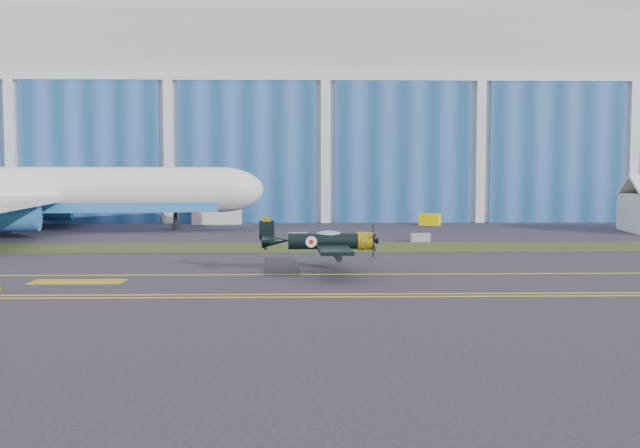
{
  "coord_description": "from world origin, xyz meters",
  "views": [
    {
      "loc": [
        -3.57,
        -56.57,
        7.03
      ],
      "look_at": [
        -1.95,
        5.05,
        2.84
      ],
      "focal_mm": 42.0,
      "sensor_mm": 36.0,
      "label": 1
    }
  ],
  "objects_px": {
    "jetliner": "(24,139)",
    "warbird": "(323,241)",
    "shipping_container": "(217,214)",
    "tug": "(430,219)"
  },
  "relations": [
    {
      "from": "warbird",
      "to": "shipping_container",
      "type": "distance_m",
      "value": 52.58
    },
    {
      "from": "warbird",
      "to": "jetliner",
      "type": "bearing_deg",
      "value": 130.42
    },
    {
      "from": "jetliner",
      "to": "shipping_container",
      "type": "bearing_deg",
      "value": 25.64
    },
    {
      "from": "warbird",
      "to": "tug",
      "type": "distance_m",
      "value": 50.55
    },
    {
      "from": "warbird",
      "to": "shipping_container",
      "type": "xyz_separation_m",
      "value": [
        -13.15,
        50.9,
        -0.8
      ]
    },
    {
      "from": "jetliner",
      "to": "warbird",
      "type": "bearing_deg",
      "value": -54.1
    },
    {
      "from": "jetliner",
      "to": "tug",
      "type": "relative_size",
      "value": 25.76
    },
    {
      "from": "jetliner",
      "to": "shipping_container",
      "type": "distance_m",
      "value": 26.9
    },
    {
      "from": "shipping_container",
      "to": "warbird",
      "type": "bearing_deg",
      "value": -74.68
    },
    {
      "from": "warbird",
      "to": "shipping_container",
      "type": "relative_size",
      "value": 1.76
    }
  ]
}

